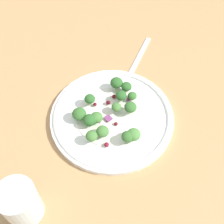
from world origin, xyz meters
TOP-DOWN VIEW (x-y plane):
  - ground_plane at (0.00, 0.00)cm, footprint 180.00×180.00cm
  - plate at (1.74, -1.47)cm, footprint 26.63×26.63cm
  - dressing_pool at (1.74, -1.47)cm, footprint 15.45×15.45cm
  - broccoli_floret_0 at (-0.28, 5.65)cm, footprint 2.80×2.80cm
  - broccoli_floret_1 at (5.05, -6.02)cm, footprint 2.33×2.33cm
  - broccoli_floret_2 at (5.30, -1.29)cm, footprint 2.61×2.61cm
  - broccoli_floret_3 at (0.54, -1.96)cm, footprint 2.10×2.10cm
  - broccoli_floret_4 at (-2.00, -7.95)cm, footprint 2.83×2.83cm
  - broccoli_floret_5 at (8.38, -3.33)cm, footprint 2.99×2.99cm
  - broccoli_floret_6 at (1.33, 5.67)cm, footprint 2.47×2.47cm
  - broccoli_floret_7 at (-1.51, -4.27)cm, footprint 2.40×2.40cm
  - broccoli_floret_8 at (5.39, 2.44)cm, footprint 2.59×2.59cm
  - broccoli_floret_9 at (-3.67, -6.26)cm, footprint 2.34×2.34cm
  - broccoli_floret_10 at (7.88, 2.86)cm, footprint 2.38×2.38cm
  - broccoli_floret_11 at (6.90, -1.04)cm, footprint 2.77×2.77cm
  - broccoli_floret_12 at (-2.09, -0.59)cm, footprint 2.63×2.63cm
  - broccoli_floret_13 at (-3.97, -3.70)cm, footprint 1.99×1.99cm
  - cranberry_0 at (1.39, -4.53)cm, footprint 0.94×0.94cm
  - cranberry_1 at (0.33, 5.45)cm, footprint 0.92×0.92cm
  - cranberry_2 at (4.21, -5.26)cm, footprint 0.77×0.77cm
  - cranberry_3 at (5.54, 4.94)cm, footprint 1.00×1.00cm
  - cranberry_4 at (1.87, 1.03)cm, footprint 0.79×0.79cm
  - cranberry_5 at (-0.51, -5.83)cm, footprint 0.94×0.94cm
  - onion_bit_0 at (2.84, -0.86)cm, footprint 1.66×1.70cm
  - onion_bit_1 at (-3.43, -3.76)cm, footprint 1.49×1.19cm
  - onion_bit_2 at (5.10, -1.35)cm, footprint 1.74×1.67cm
  - fork at (-9.56, -14.08)cm, footprint 14.41×14.44cm
  - water_glass at (23.74, 11.12)cm, footprint 6.77×6.77cm

SIDE VIEW (x-z plane):
  - ground_plane at x=0.00cm, z-range -2.00..0.00cm
  - fork at x=-9.56cm, z-range 0.00..0.50cm
  - plate at x=1.74cm, z-range 0.01..1.71cm
  - dressing_pool at x=1.74cm, z-range 1.20..1.40cm
  - cranberry_1 at x=0.33cm, z-range 1.21..2.13cm
  - onion_bit_2 at x=5.10cm, z-range 1.53..1.89cm
  - cranberry_5 at x=-0.51cm, z-range 1.25..2.19cm
  - onion_bit_1 at x=-3.43cm, z-range 1.47..2.05cm
  - cranberry_4 at x=1.87cm, z-range 1.36..2.16cm
  - onion_bit_0 at x=2.84cm, z-range 1.60..1.94cm
  - cranberry_3 at x=5.54cm, z-range 1.34..2.33cm
  - cranberry_2 at x=4.21cm, z-range 1.54..2.31cm
  - cranberry_0 at x=1.39cm, z-range 1.58..2.52cm
  - broccoli_floret_13 at x=-3.97cm, z-range 1.77..3.78cm
  - broccoli_floret_2 at x=5.30cm, z-range 1.49..4.13cm
  - broccoli_floret_8 at x=5.39cm, z-range 1.68..4.30cm
  - broccoli_floret_5 at x=8.38cm, z-range 1.54..4.56cm
  - broccoli_floret_11 at x=6.90cm, z-range 1.67..4.48cm
  - broccoli_floret_9 at x=-3.67cm, z-range 2.02..4.39cm
  - broccoli_floret_3 at x=0.54cm, z-range 2.16..4.29cm
  - broccoli_floret_1 at x=5.05cm, z-range 2.12..4.48cm
  - broccoli_floret_0 at x=-0.28cm, z-range 1.92..4.75cm
  - broccoli_floret_7 at x=-1.51cm, z-range 2.18..4.61cm
  - broccoli_floret_4 at x=-2.00cm, z-range 1.96..4.83cm
  - broccoli_floret_10 at x=7.88cm, z-range 2.21..4.62cm
  - broccoli_floret_6 at x=1.33cm, z-range 2.18..4.68cm
  - broccoli_floret_12 at x=-2.09cm, z-range 2.19..4.86cm
  - water_glass at x=23.74cm, z-range 0.00..8.58cm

